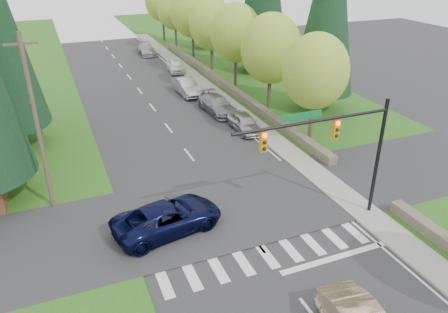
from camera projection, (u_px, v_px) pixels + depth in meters
ground at (301, 300)px, 18.83m from camera, size 120.00×120.00×0.00m
grass_east at (309, 111)px, 39.85m from camera, size 14.00×110.00×0.06m
cross_street at (229, 207)px, 25.48m from camera, size 120.00×8.00×0.10m
sidewalk_east at (239, 112)px, 39.42m from camera, size 1.80×80.00×0.13m
curb_east at (231, 114)px, 39.13m from camera, size 0.20×80.00×0.13m
stone_wall_north at (223, 83)px, 46.51m from camera, size 0.70×40.00×0.70m
traffic_signal at (337, 140)px, 21.85m from camera, size 8.70×0.37×6.80m
utility_pole at (37, 124)px, 23.30m from camera, size 1.60×0.24×10.00m
decid_tree_0 at (316, 71)px, 31.11m from camera, size 4.80×4.80×8.37m
decid_tree_1 at (271, 49)px, 36.87m from camera, size 5.20×5.20×8.80m
decid_tree_2 at (236, 33)px, 42.56m from camera, size 5.00×5.00×8.82m
decid_tree_3 at (211, 24)px, 48.52m from camera, size 5.00×5.00×8.55m
decid_tree_4 at (192, 12)px, 54.19m from camera, size 5.40×5.40×9.18m
decid_tree_5 at (175, 10)px, 60.17m from camera, size 4.80×4.80×8.30m
decid_tree_6 at (162, 1)px, 65.87m from camera, size 5.20×5.20×8.86m
suv_navy at (168, 217)px, 23.04m from camera, size 6.29×3.78×1.64m
parked_car_a at (244, 122)px, 35.44m from camera, size 1.73×4.23×1.44m
parked_car_b at (217, 105)px, 39.25m from camera, size 2.49×5.32×1.50m
parked_car_c at (187, 87)px, 43.99m from camera, size 1.83×4.87×1.59m
parked_car_d at (176, 66)px, 51.68m from camera, size 2.18×4.46×1.47m
parked_car_e at (147, 50)px, 59.56m from camera, size 2.18×4.93×1.41m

